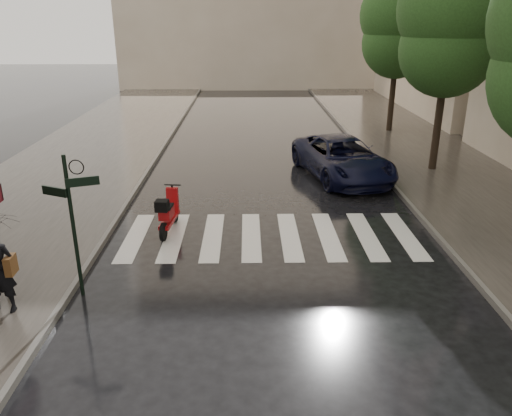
{
  "coord_description": "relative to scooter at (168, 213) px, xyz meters",
  "views": [
    {
      "loc": [
        2.36,
        -6.42,
        5.58
      ],
      "look_at": [
        2.55,
        4.49,
        1.4
      ],
      "focal_mm": 35.0,
      "sensor_mm": 36.0,
      "label": 1
    }
  ],
  "objects": [
    {
      "name": "ground",
      "position": [
        -0.17,
        -6.36,
        -0.54
      ],
      "size": [
        120.0,
        120.0,
        0.0
      ],
      "primitive_type": "plane",
      "color": "black",
      "rests_on": "ground"
    },
    {
      "name": "sidewalk_near",
      "position": [
        -4.67,
        5.64,
        -0.48
      ],
      "size": [
        6.0,
        60.0,
        0.12
      ],
      "primitive_type": "cube",
      "color": "#38332D",
      "rests_on": "ground"
    },
    {
      "name": "sidewalk_far",
      "position": [
        10.08,
        5.64,
        -0.48
      ],
      "size": [
        5.5,
        60.0,
        0.12
      ],
      "primitive_type": "cube",
      "color": "#38332D",
      "rests_on": "ground"
    },
    {
      "name": "curb_near",
      "position": [
        -1.62,
        5.64,
        -0.47
      ],
      "size": [
        0.12,
        60.0,
        0.16
      ],
      "primitive_type": "cube",
      "color": "#595651",
      "rests_on": "ground"
    },
    {
      "name": "curb_far",
      "position": [
        7.28,
        5.64,
        -0.47
      ],
      "size": [
        0.12,
        60.0,
        0.16
      ],
      "primitive_type": "cube",
      "color": "#595651",
      "rests_on": "ground"
    },
    {
      "name": "crosswalk",
      "position": [
        2.8,
        -0.36,
        -0.54
      ],
      "size": [
        7.85,
        3.2,
        0.01
      ],
      "color": "silver",
      "rests_on": "ground"
    },
    {
      "name": "signpost",
      "position": [
        -1.37,
        -3.36,
        1.29
      ],
      "size": [
        1.17,
        0.29,
        3.1
      ],
      "color": "black",
      "rests_on": "ground"
    },
    {
      "name": "tree_mid",
      "position": [
        9.33,
        5.64,
        5.05
      ],
      "size": [
        3.8,
        3.8,
        8.34
      ],
      "color": "black",
      "rests_on": "sidewalk_far"
    },
    {
      "name": "tree_far",
      "position": [
        9.53,
        12.64,
        4.91
      ],
      "size": [
        3.8,
        3.8,
        8.16
      ],
      "color": "black",
      "rests_on": "sidewalk_far"
    },
    {
      "name": "scooter",
      "position": [
        0.0,
        0.0,
        0.0
      ],
      "size": [
        0.54,
        1.78,
        1.17
      ],
      "rotation": [
        0.0,
        0.0,
        -0.1
      ],
      "color": "black",
      "rests_on": "ground"
    },
    {
      "name": "parked_car",
      "position": [
        5.68,
        4.99,
        0.19
      ],
      "size": [
        3.57,
        5.7,
        1.47
      ],
      "primitive_type": "imported",
      "rotation": [
        0.0,
        0.0,
        0.23
      ],
      "color": "black",
      "rests_on": "ground"
    }
  ]
}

